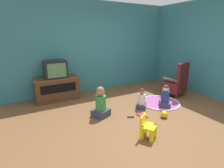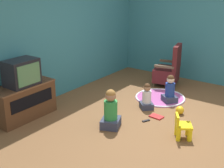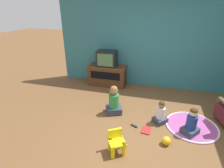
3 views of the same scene
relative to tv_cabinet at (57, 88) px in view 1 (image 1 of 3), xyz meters
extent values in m
plane|color=brown|center=(1.42, -2.10, -0.33)|extent=(30.00, 30.00, 0.00)
cube|color=teal|center=(1.21, 0.33, 1.03)|extent=(5.58, 0.12, 2.72)
cube|color=#4C2D19|center=(0.00, 0.00, -0.01)|extent=(1.14, 0.50, 0.63)
cube|color=brown|center=(0.00, 0.00, 0.29)|extent=(1.16, 0.51, 0.02)
cube|color=black|center=(0.00, -0.25, 0.06)|extent=(0.91, 0.01, 0.23)
cube|color=black|center=(0.00, -0.03, 0.54)|extent=(0.57, 0.39, 0.47)
cube|color=#47754C|center=(0.00, -0.23, 0.54)|extent=(0.47, 0.02, 0.36)
cylinder|color=brown|center=(3.33, -1.02, -0.28)|extent=(0.04, 0.04, 0.10)
cylinder|color=brown|center=(2.85, -1.13, -0.28)|extent=(0.04, 0.04, 0.10)
cylinder|color=brown|center=(3.43, -1.45, -0.28)|extent=(0.04, 0.04, 0.10)
cylinder|color=brown|center=(2.95, -1.57, -0.28)|extent=(0.04, 0.04, 0.10)
cube|color=#4C1919|center=(3.14, -1.29, -0.07)|extent=(0.69, 0.65, 0.32)
cube|color=#4C1919|center=(3.19, -1.51, 0.38)|extent=(0.56, 0.23, 0.57)
cube|color=brown|center=(3.39, -1.23, 0.19)|extent=(0.17, 0.46, 0.05)
cube|color=brown|center=(2.89, -1.35, 0.19)|extent=(0.17, 0.46, 0.05)
cylinder|color=yellow|center=(0.96, -2.81, -0.21)|extent=(0.07, 0.07, 0.24)
cylinder|color=yellow|center=(1.12, -2.71, -0.21)|extent=(0.07, 0.07, 0.24)
cylinder|color=yellow|center=(0.86, -2.66, -0.21)|extent=(0.07, 0.07, 0.24)
cylinder|color=yellow|center=(1.02, -2.56, -0.21)|extent=(0.07, 0.07, 0.24)
cube|color=yellow|center=(0.99, -2.68, -0.11)|extent=(0.36, 0.35, 0.04)
cube|color=yellow|center=(0.93, -2.59, -0.01)|extent=(0.22, 0.16, 0.17)
cylinder|color=#A54C8C|center=(2.32, -1.58, -0.32)|extent=(1.06, 1.06, 0.01)
torus|color=silver|center=(2.32, -1.58, -0.32)|extent=(1.06, 1.06, 0.04)
cube|color=#33384C|center=(1.67, -1.61, -0.27)|extent=(0.35, 0.35, 0.12)
cylinder|color=silver|center=(1.67, -1.61, -0.09)|extent=(0.17, 0.17, 0.25)
sphere|color=#9E7051|center=(1.67, -1.61, 0.10)|extent=(0.14, 0.14, 0.14)
sphere|color=#472D19|center=(1.67, -1.61, 0.13)|extent=(0.13, 0.13, 0.13)
cube|color=#33384C|center=(2.24, -1.83, -0.26)|extent=(0.39, 0.39, 0.13)
cylinder|color=navy|center=(2.24, -1.83, -0.06)|extent=(0.19, 0.19, 0.28)
sphere|color=beige|center=(2.24, -1.83, 0.15)|extent=(0.16, 0.16, 0.16)
sphere|color=#472D19|center=(2.24, -1.83, 0.18)|extent=(0.14, 0.14, 0.14)
cube|color=#33384C|center=(0.62, -1.51, -0.25)|extent=(0.44, 0.42, 0.15)
cylinder|color=#2D8C3F|center=(0.62, -1.51, -0.01)|extent=(0.23, 0.23, 0.33)
sphere|color=#9E7051|center=(0.62, -1.51, 0.24)|extent=(0.19, 0.19, 0.19)
sphere|color=olive|center=(0.62, -1.51, 0.27)|extent=(0.17, 0.17, 0.17)
sphere|color=yellow|center=(1.80, -2.26, -0.25)|extent=(0.16, 0.16, 0.16)
cube|color=#B22323|center=(1.42, -1.97, -0.32)|extent=(0.18, 0.25, 0.02)
cube|color=black|center=(1.16, -1.90, -0.32)|extent=(0.15, 0.10, 0.02)
camera|label=1|loc=(-0.89, -4.76, 1.46)|focal=28.00mm
camera|label=2|loc=(-3.29, -4.38, 2.16)|focal=50.00mm
camera|label=3|loc=(1.53, -4.88, 1.95)|focal=28.00mm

